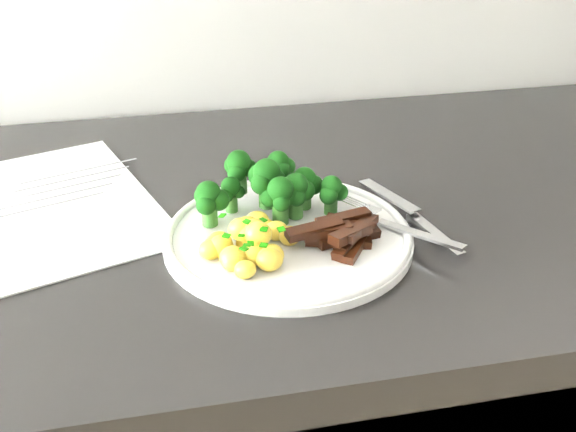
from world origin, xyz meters
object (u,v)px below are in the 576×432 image
at_px(recipe_paper, 49,207).
at_px(broccoli, 271,185).
at_px(fork, 402,226).
at_px(knife, 421,224).
at_px(potatoes, 248,241).
at_px(beef_strips, 345,233).
at_px(plate, 288,235).

relative_size(recipe_paper, broccoli, 2.22).
relative_size(fork, knife, 0.78).
xyz_separation_m(fork, knife, (0.03, 0.01, -0.01)).
relative_size(potatoes, knife, 0.61).
bearing_deg(beef_strips, plate, 152.89).
distance_m(fork, knife, 0.03).
bearing_deg(knife, fork, -151.79).
bearing_deg(knife, plate, 177.39).
relative_size(beef_strips, knife, 0.59).
xyz_separation_m(recipe_paper, potatoes, (0.20, -0.15, 0.02)).
distance_m(recipe_paper, fork, 0.39).
height_order(plate, fork, fork).
bearing_deg(potatoes, plate, 31.93).
relative_size(recipe_paper, knife, 2.08).
height_order(potatoes, knife, potatoes).
bearing_deg(recipe_paper, broccoli, -18.04).
xyz_separation_m(broccoli, beef_strips, (0.06, -0.07, -0.02)).
bearing_deg(knife, broccoli, 160.57).
distance_m(plate, beef_strips, 0.06).
distance_m(broccoli, fork, 0.14).
relative_size(broccoli, fork, 1.21).
height_order(beef_strips, knife, beef_strips).
bearing_deg(potatoes, knife, 6.61).
xyz_separation_m(beef_strips, knife, (0.09, 0.02, -0.01)).
xyz_separation_m(recipe_paper, plate, (0.25, -0.12, 0.01)).
xyz_separation_m(beef_strips, fork, (0.06, 0.01, -0.00)).
bearing_deg(knife, recipe_paper, 161.42).
bearing_deg(plate, knife, -2.61).
xyz_separation_m(potatoes, fork, (0.16, 0.01, -0.01)).
bearing_deg(beef_strips, broccoli, 129.65).
xyz_separation_m(plate, broccoli, (-0.01, 0.05, 0.04)).
xyz_separation_m(plate, knife, (0.14, -0.01, 0.00)).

